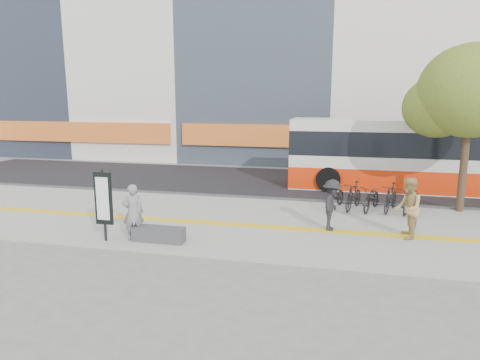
% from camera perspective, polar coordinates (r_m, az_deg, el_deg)
% --- Properties ---
extents(ground, '(120.00, 120.00, 0.00)m').
position_cam_1_polar(ground, '(13.54, 1.48, -7.76)').
color(ground, slate).
rests_on(ground, ground).
extents(sidewalk, '(40.00, 7.00, 0.08)m').
position_cam_1_polar(sidewalk, '(14.93, 2.66, -5.80)').
color(sidewalk, gray).
rests_on(sidewalk, ground).
extents(tactile_strip, '(40.00, 0.45, 0.01)m').
position_cam_1_polar(tactile_strip, '(14.44, 2.29, -6.19)').
color(tactile_strip, yellow).
rests_on(tactile_strip, sidewalk).
extents(street, '(40.00, 8.00, 0.06)m').
position_cam_1_polar(street, '(22.14, 6.22, -0.33)').
color(street, black).
rests_on(street, ground).
extents(curb, '(40.00, 0.25, 0.14)m').
position_cam_1_polar(curb, '(18.25, 4.67, -2.61)').
color(curb, '#3B3B3E').
rests_on(curb, ground).
extents(bench, '(1.60, 0.45, 0.45)m').
position_cam_1_polar(bench, '(13.12, -10.88, -7.17)').
color(bench, '#3B3B3E').
rests_on(bench, sidewalk).
extents(signboard, '(0.55, 0.10, 2.20)m').
position_cam_1_polar(signboard, '(13.30, -17.90, -2.51)').
color(signboard, black).
rests_on(signboard, sidewalk).
extents(street_tree, '(4.40, 3.80, 6.31)m').
position_cam_1_polar(street_tree, '(17.98, 28.48, 10.21)').
color(street_tree, '#312316').
rests_on(street_tree, sidewalk).
extents(bus, '(12.39, 2.94, 3.30)m').
position_cam_1_polar(bus, '(21.59, 23.54, 2.79)').
color(bus, silver).
rests_on(bus, street).
extents(bicycle_row, '(3.97, 1.97, 1.08)m').
position_cam_1_polar(bicycle_row, '(17.03, 17.31, -2.28)').
color(bicycle_row, black).
rests_on(bicycle_row, sidewalk).
extents(seated_woman, '(0.75, 0.66, 1.73)m').
position_cam_1_polar(seated_woman, '(13.26, -14.19, -4.22)').
color(seated_woman, black).
rests_on(seated_woman, sidewalk).
extents(pedestrian_tan, '(0.74, 0.94, 1.91)m').
position_cam_1_polar(pedestrian_tan, '(13.98, 21.66, -3.53)').
color(pedestrian_tan, tan).
rests_on(pedestrian_tan, sidewalk).
extents(pedestrian_dark, '(0.76, 1.16, 1.69)m').
position_cam_1_polar(pedestrian_dark, '(14.11, 12.23, -3.32)').
color(pedestrian_dark, black).
rests_on(pedestrian_dark, sidewalk).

